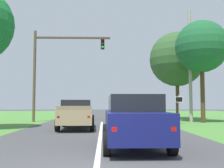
{
  "coord_description": "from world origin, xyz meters",
  "views": [
    {
      "loc": [
        0.17,
        -6.77,
        1.54
      ],
      "look_at": [
        0.78,
        14.2,
        3.05
      ],
      "focal_mm": 44.41,
      "sensor_mm": 36.0,
      "label": 1
    }
  ],
  "objects_px": {
    "traffic_light": "(54,62)",
    "keep_moving_sign": "(179,105)",
    "pickup_truck_lead": "(77,114)",
    "utility_pole_right": "(190,65)",
    "extra_tree_1": "(177,59)",
    "oak_tree_right": "(202,47)",
    "red_suv_near": "(134,120)"
  },
  "relations": [
    {
      "from": "pickup_truck_lead",
      "to": "extra_tree_1",
      "type": "xyz_separation_m",
      "value": [
        9.04,
        10.25,
        5.1
      ]
    },
    {
      "from": "keep_moving_sign",
      "to": "extra_tree_1",
      "type": "distance_m",
      "value": 7.95
    },
    {
      "from": "extra_tree_1",
      "to": "oak_tree_right",
      "type": "bearing_deg",
      "value": -80.22
    },
    {
      "from": "pickup_truck_lead",
      "to": "red_suv_near",
      "type": "bearing_deg",
      "value": -69.32
    },
    {
      "from": "keep_moving_sign",
      "to": "extra_tree_1",
      "type": "height_order",
      "value": "extra_tree_1"
    },
    {
      "from": "keep_moving_sign",
      "to": "utility_pole_right",
      "type": "bearing_deg",
      "value": 55.75
    },
    {
      "from": "pickup_truck_lead",
      "to": "traffic_light",
      "type": "relative_size",
      "value": 0.68
    },
    {
      "from": "keep_moving_sign",
      "to": "extra_tree_1",
      "type": "relative_size",
      "value": 0.25
    },
    {
      "from": "keep_moving_sign",
      "to": "traffic_light",
      "type": "bearing_deg",
      "value": 163.98
    },
    {
      "from": "pickup_truck_lead",
      "to": "keep_moving_sign",
      "type": "bearing_deg",
      "value": 28.0
    },
    {
      "from": "red_suv_near",
      "to": "utility_pole_right",
      "type": "relative_size",
      "value": 0.49
    },
    {
      "from": "oak_tree_right",
      "to": "extra_tree_1",
      "type": "height_order",
      "value": "extra_tree_1"
    },
    {
      "from": "pickup_truck_lead",
      "to": "utility_pole_right",
      "type": "xyz_separation_m",
      "value": [
        9.19,
        6.51,
        3.97
      ]
    },
    {
      "from": "traffic_light",
      "to": "oak_tree_right",
      "type": "relative_size",
      "value": 0.93
    },
    {
      "from": "pickup_truck_lead",
      "to": "traffic_light",
      "type": "distance_m",
      "value": 8.53
    },
    {
      "from": "traffic_light",
      "to": "utility_pole_right",
      "type": "relative_size",
      "value": 0.81
    },
    {
      "from": "pickup_truck_lead",
      "to": "traffic_light",
      "type": "bearing_deg",
      "value": 111.53
    },
    {
      "from": "red_suv_near",
      "to": "keep_moving_sign",
      "type": "distance_m",
      "value": 12.2
    },
    {
      "from": "keep_moving_sign",
      "to": "oak_tree_right",
      "type": "bearing_deg",
      "value": 32.36
    },
    {
      "from": "keep_moving_sign",
      "to": "oak_tree_right",
      "type": "height_order",
      "value": "oak_tree_right"
    },
    {
      "from": "traffic_light",
      "to": "oak_tree_right",
      "type": "distance_m",
      "value": 12.7
    },
    {
      "from": "oak_tree_right",
      "to": "extra_tree_1",
      "type": "bearing_deg",
      "value": 99.78
    },
    {
      "from": "utility_pole_right",
      "to": "extra_tree_1",
      "type": "distance_m",
      "value": 3.92
    },
    {
      "from": "traffic_light",
      "to": "extra_tree_1",
      "type": "distance_m",
      "value": 12.26
    },
    {
      "from": "red_suv_near",
      "to": "oak_tree_right",
      "type": "height_order",
      "value": "oak_tree_right"
    },
    {
      "from": "traffic_light",
      "to": "keep_moving_sign",
      "type": "bearing_deg",
      "value": -16.02
    },
    {
      "from": "red_suv_near",
      "to": "traffic_light",
      "type": "height_order",
      "value": "traffic_light"
    },
    {
      "from": "traffic_light",
      "to": "keep_moving_sign",
      "type": "relative_size",
      "value": 3.55
    },
    {
      "from": "keep_moving_sign",
      "to": "oak_tree_right",
      "type": "xyz_separation_m",
      "value": [
        2.4,
        1.52,
        4.89
      ]
    },
    {
      "from": "extra_tree_1",
      "to": "traffic_light",
      "type": "bearing_deg",
      "value": -164.01
    },
    {
      "from": "red_suv_near",
      "to": "utility_pole_right",
      "type": "distance_m",
      "value": 15.71
    },
    {
      "from": "traffic_light",
      "to": "oak_tree_right",
      "type": "bearing_deg",
      "value": -6.34
    }
  ]
}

